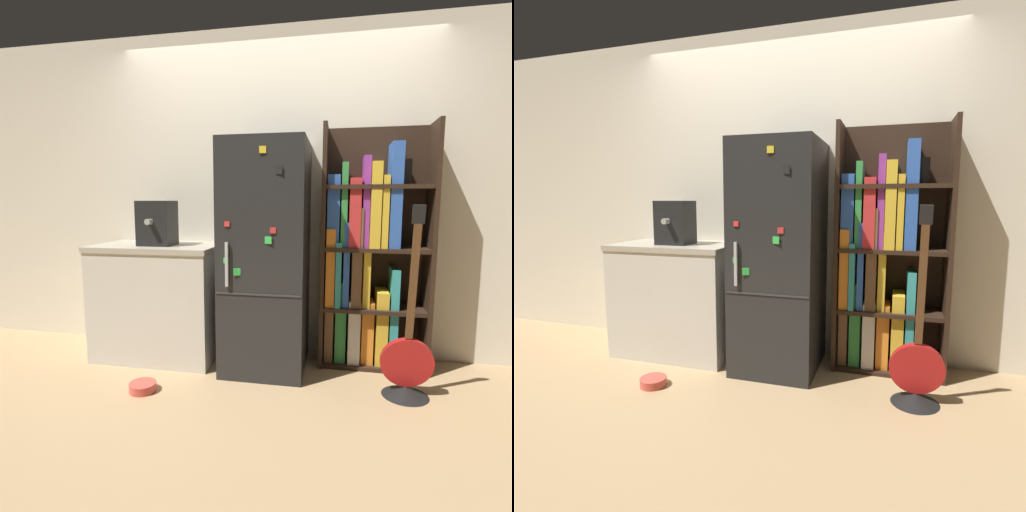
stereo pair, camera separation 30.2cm
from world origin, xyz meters
TOP-DOWN VIEW (x-y plane):
  - ground_plane at (0.00, 0.00)m, footprint 16.00×16.00m
  - wall_back at (0.00, 0.47)m, footprint 8.00×0.05m
  - refrigerator at (-0.00, 0.11)m, footprint 0.60×0.70m
  - bookshelf at (0.72, 0.30)m, footprint 0.79×0.34m
  - kitchen_counter at (-0.88, 0.15)m, footprint 0.98×0.62m
  - espresso_machine at (-0.86, 0.10)m, footprint 0.26×0.29m
  - guitar at (0.97, -0.21)m, footprint 0.33×0.30m
  - pet_bowl at (-0.73, -0.48)m, footprint 0.18×0.18m

SIDE VIEW (x-z plane):
  - ground_plane at x=0.00m, z-range 0.00..0.00m
  - pet_bowl at x=-0.73m, z-range 0.00..0.06m
  - guitar at x=0.97m, z-range -0.44..0.79m
  - kitchen_counter at x=-0.88m, z-range 0.00..0.91m
  - bookshelf at x=0.72m, z-range -0.08..1.72m
  - refrigerator at x=0.00m, z-range 0.00..1.68m
  - espresso_machine at x=-0.86m, z-range 0.91..1.25m
  - wall_back at x=0.00m, z-range 0.00..2.60m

